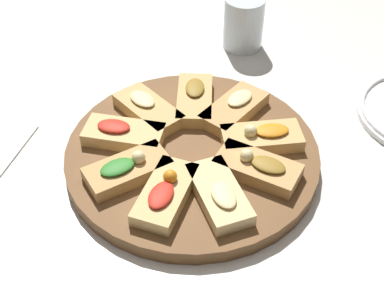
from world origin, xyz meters
name	(u,v)px	position (x,y,z in m)	size (l,w,h in m)	color
ground_plane	(192,160)	(0.00, 0.00, 0.00)	(3.00, 3.00, 0.00)	silver
serving_board	(192,155)	(0.00, 0.00, 0.01)	(0.41, 0.41, 0.02)	brown
focaccia_slice_0	(262,137)	(-0.01, 0.11, 0.04)	(0.07, 0.13, 0.04)	tan
focaccia_slice_1	(234,108)	(-0.09, 0.08, 0.04)	(0.14, 0.13, 0.03)	tan
focaccia_slice_2	(195,99)	(-0.11, 0.01, 0.04)	(0.13, 0.07, 0.03)	tan
focaccia_slice_3	(148,109)	(-0.09, -0.07, 0.04)	(0.14, 0.13, 0.03)	tan
focaccia_slice_4	(123,134)	(-0.03, -0.11, 0.04)	(0.09, 0.14, 0.03)	#DBB775
focaccia_slice_5	(128,169)	(0.05, -0.10, 0.04)	(0.11, 0.14, 0.04)	tan
focaccia_slice_6	(165,193)	(0.10, -0.04, 0.04)	(0.14, 0.10, 0.04)	#DBB775
focaccia_slice_7	(219,194)	(0.11, 0.04, 0.04)	(0.14, 0.10, 0.03)	#E5C689
focaccia_slice_8	(258,167)	(0.06, 0.10, 0.04)	(0.12, 0.14, 0.04)	tan
water_glass	(244,23)	(-0.34, 0.12, 0.05)	(0.08, 0.08, 0.11)	silver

